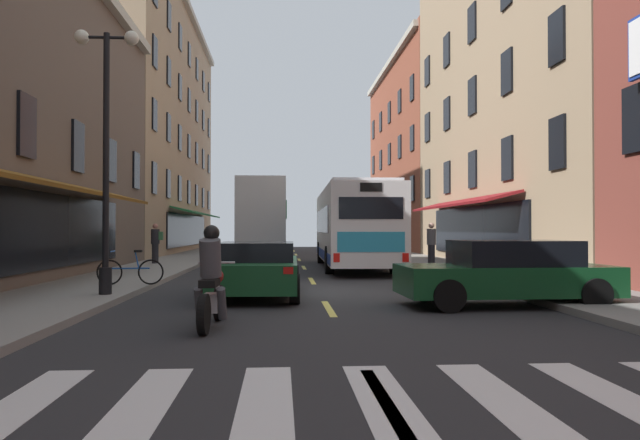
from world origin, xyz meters
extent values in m
cube|color=#28282B|center=(0.00, 0.00, -0.05)|extent=(34.80, 80.00, 0.10)
cube|color=#DBCC4C|center=(0.00, -10.00, 0.00)|extent=(0.14, 2.40, 0.01)
cube|color=#DBCC4C|center=(0.00, -3.50, 0.00)|extent=(0.14, 2.40, 0.01)
cube|color=#DBCC4C|center=(0.00, 3.00, 0.00)|extent=(0.14, 2.40, 0.01)
cube|color=#DBCC4C|center=(0.00, 9.50, 0.00)|extent=(0.14, 2.40, 0.01)
cube|color=#DBCC4C|center=(0.00, 16.00, 0.00)|extent=(0.14, 2.40, 0.01)
cube|color=#DBCC4C|center=(0.00, 22.50, 0.00)|extent=(0.14, 2.40, 0.01)
cube|color=#DBCC4C|center=(0.00, 29.00, 0.00)|extent=(0.14, 2.40, 0.01)
cube|color=#DBCC4C|center=(0.00, 35.50, 0.00)|extent=(0.14, 2.40, 0.01)
cube|color=silver|center=(-3.30, -10.00, 0.00)|extent=(0.50, 2.80, 0.01)
cube|color=silver|center=(-2.20, -10.00, 0.00)|extent=(0.50, 2.80, 0.01)
cube|color=silver|center=(-1.10, -10.00, 0.00)|extent=(0.50, 2.80, 0.01)
cube|color=silver|center=(0.00, -10.00, 0.00)|extent=(0.50, 2.80, 0.01)
cube|color=silver|center=(1.10, -10.00, 0.00)|extent=(0.50, 2.80, 0.01)
cube|color=silver|center=(2.20, -10.00, 0.00)|extent=(0.50, 2.80, 0.01)
cube|color=gray|center=(-5.90, 0.00, 0.07)|extent=(3.00, 80.00, 0.14)
cube|color=gray|center=(5.90, 0.00, 0.07)|extent=(3.00, 80.00, 0.14)
cube|color=black|center=(-7.36, 0.00, 1.55)|extent=(0.10, 16.00, 2.10)
cube|color=brown|center=(-6.65, 0.00, 2.75)|extent=(1.38, 14.93, 0.44)
cube|color=black|center=(-7.36, 0.00, 4.20)|extent=(0.10, 1.00, 1.60)
cube|color=black|center=(-7.36, 3.81, 4.20)|extent=(0.10, 1.00, 1.60)
cube|color=black|center=(-7.36, 7.62, 4.20)|extent=(0.10, 1.00, 1.60)
cube|color=black|center=(-7.36, 11.43, 4.20)|extent=(0.10, 1.00, 1.60)
cube|color=#9E8466|center=(-11.40, 26.67, 8.56)|extent=(8.00, 26.57, 17.11)
cube|color=#B2AD9E|center=(-7.30, 26.67, 16.76)|extent=(0.44, 26.07, 0.40)
cube|color=black|center=(-7.36, 26.67, 1.55)|extent=(0.10, 16.00, 2.10)
cube|color=#1E6638|center=(-6.65, 26.67, 2.75)|extent=(1.38, 14.93, 0.44)
cube|color=black|center=(-7.36, 15.24, 4.20)|extent=(0.10, 1.00, 1.60)
cube|color=black|center=(-7.36, 19.05, 4.20)|extent=(0.10, 1.00, 1.60)
cube|color=black|center=(-7.36, 22.86, 4.20)|extent=(0.10, 1.00, 1.60)
cube|color=black|center=(-7.36, 26.67, 4.20)|extent=(0.10, 1.00, 1.60)
cube|color=black|center=(-7.36, 30.48, 4.20)|extent=(0.10, 1.00, 1.60)
cube|color=black|center=(-7.36, 34.29, 4.20)|extent=(0.10, 1.00, 1.60)
cube|color=black|center=(-7.36, 38.10, 4.20)|extent=(0.10, 1.00, 1.60)
cube|color=black|center=(-7.36, 15.24, 7.40)|extent=(0.10, 1.00, 1.60)
cube|color=black|center=(-7.36, 19.05, 7.40)|extent=(0.10, 1.00, 1.60)
cube|color=black|center=(-7.36, 22.86, 7.40)|extent=(0.10, 1.00, 1.60)
cube|color=black|center=(-7.36, 26.67, 7.40)|extent=(0.10, 1.00, 1.60)
cube|color=black|center=(-7.36, 30.48, 7.40)|extent=(0.10, 1.00, 1.60)
cube|color=black|center=(-7.36, 34.29, 7.40)|extent=(0.10, 1.00, 1.60)
cube|color=black|center=(-7.36, 38.10, 7.40)|extent=(0.10, 1.00, 1.60)
cube|color=black|center=(-7.36, 15.24, 10.60)|extent=(0.10, 1.00, 1.60)
cube|color=black|center=(-7.36, 19.05, 10.60)|extent=(0.10, 1.00, 1.60)
cube|color=black|center=(-7.36, 22.86, 10.60)|extent=(0.10, 1.00, 1.60)
cube|color=black|center=(-7.36, 26.67, 10.60)|extent=(0.10, 1.00, 1.60)
cube|color=black|center=(-7.36, 30.48, 10.60)|extent=(0.10, 1.00, 1.60)
cube|color=black|center=(-7.36, 34.29, 10.60)|extent=(0.10, 1.00, 1.60)
cube|color=black|center=(-7.36, 38.10, 10.60)|extent=(0.10, 1.00, 1.60)
cube|color=black|center=(-7.36, 19.05, 13.80)|extent=(0.10, 1.00, 1.60)
cube|color=black|center=(-7.36, 22.86, 13.80)|extent=(0.10, 1.00, 1.60)
cube|color=black|center=(-7.36, 26.67, 13.80)|extent=(0.10, 1.00, 1.60)
cube|color=black|center=(-7.36, 30.48, 13.80)|extent=(0.10, 1.00, 1.60)
cube|color=black|center=(-7.36, 34.29, 13.80)|extent=(0.10, 1.00, 1.60)
cube|color=black|center=(-7.36, 38.10, 13.80)|extent=(0.10, 1.00, 1.60)
cube|color=black|center=(7.36, -2.00, 4.20)|extent=(0.10, 1.00, 1.60)
cube|color=#9E8466|center=(11.40, 10.00, 8.31)|extent=(8.00, 19.90, 16.61)
cube|color=black|center=(7.36, 10.00, 1.55)|extent=(0.10, 12.00, 2.10)
cube|color=maroon|center=(6.65, 10.00, 2.75)|extent=(1.38, 11.20, 0.44)
cube|color=black|center=(7.36, 2.00, 4.20)|extent=(0.10, 1.00, 1.60)
cube|color=black|center=(7.36, 6.00, 4.20)|extent=(0.10, 1.00, 1.60)
cube|color=black|center=(7.36, 10.00, 4.20)|extent=(0.10, 1.00, 1.60)
cube|color=black|center=(7.36, 14.00, 4.20)|extent=(0.10, 1.00, 1.60)
cube|color=black|center=(7.36, 18.00, 4.20)|extent=(0.10, 1.00, 1.60)
cube|color=black|center=(7.36, 2.00, 7.40)|extent=(0.10, 1.00, 1.60)
cube|color=black|center=(7.36, 6.00, 7.40)|extent=(0.10, 1.00, 1.60)
cube|color=black|center=(7.36, 10.00, 7.40)|extent=(0.10, 1.00, 1.60)
cube|color=black|center=(7.36, 14.00, 7.40)|extent=(0.10, 1.00, 1.60)
cube|color=black|center=(7.36, 18.00, 7.40)|extent=(0.10, 1.00, 1.60)
cube|color=black|center=(7.36, 10.00, 10.60)|extent=(0.10, 1.00, 1.60)
cube|color=black|center=(7.36, 14.00, 10.60)|extent=(0.10, 1.00, 1.60)
cube|color=black|center=(7.36, 18.00, 10.60)|extent=(0.10, 1.00, 1.60)
cube|color=brown|center=(11.40, 30.00, 7.28)|extent=(8.00, 19.90, 14.55)
cube|color=#B2AD9E|center=(7.30, 30.00, 14.20)|extent=(0.44, 19.40, 0.40)
cube|color=black|center=(7.36, 30.00, 1.55)|extent=(0.10, 12.00, 2.10)
cube|color=black|center=(6.65, 30.00, 2.75)|extent=(1.38, 11.20, 0.44)
cube|color=black|center=(7.36, 22.00, 4.20)|extent=(0.10, 1.00, 1.60)
cube|color=black|center=(7.36, 26.00, 4.20)|extent=(0.10, 1.00, 1.60)
cube|color=black|center=(7.36, 30.00, 4.20)|extent=(0.10, 1.00, 1.60)
cube|color=black|center=(7.36, 34.00, 4.20)|extent=(0.10, 1.00, 1.60)
cube|color=black|center=(7.36, 38.00, 4.20)|extent=(0.10, 1.00, 1.60)
cube|color=black|center=(7.36, 22.00, 7.40)|extent=(0.10, 1.00, 1.60)
cube|color=black|center=(7.36, 26.00, 7.40)|extent=(0.10, 1.00, 1.60)
cube|color=black|center=(7.36, 30.00, 7.40)|extent=(0.10, 1.00, 1.60)
cube|color=black|center=(7.36, 34.00, 7.40)|extent=(0.10, 1.00, 1.60)
cube|color=black|center=(7.36, 38.00, 7.40)|extent=(0.10, 1.00, 1.60)
cube|color=black|center=(7.36, 22.00, 10.60)|extent=(0.10, 1.00, 1.60)
cube|color=black|center=(7.36, 26.00, 10.60)|extent=(0.10, 1.00, 1.60)
cube|color=black|center=(7.36, 30.00, 10.60)|extent=(0.10, 1.00, 1.60)
cube|color=black|center=(7.36, 34.00, 10.60)|extent=(0.10, 1.00, 1.60)
cube|color=black|center=(7.36, 38.00, 10.60)|extent=(0.10, 1.00, 1.60)
cube|color=silver|center=(2.01, 8.93, 1.75)|extent=(2.79, 11.35, 2.80)
cube|color=silver|center=(2.01, 8.93, 3.21)|extent=(2.56, 10.14, 0.16)
cube|color=black|center=(2.01, 9.23, 1.95)|extent=(2.78, 8.95, 0.96)
cube|color=#193899|center=(2.01, 8.93, 0.60)|extent=(2.81, 10.95, 0.36)
cube|color=black|center=(2.13, 14.53, 1.95)|extent=(2.25, 0.17, 1.10)
cube|color=black|center=(1.89, 3.32, 2.27)|extent=(2.05, 0.16, 0.70)
cube|color=teal|center=(1.89, 3.31, 1.20)|extent=(2.15, 0.15, 0.64)
cube|color=black|center=(1.89, 3.31, 2.93)|extent=(0.70, 0.11, 0.28)
cube|color=red|center=(0.79, 3.32, 0.70)|extent=(0.20, 0.08, 0.28)
cube|color=red|center=(2.98, 3.28, 0.70)|extent=(0.20, 0.08, 0.28)
cylinder|color=black|center=(0.91, 12.60, 0.50)|extent=(0.32, 1.01, 1.00)
cylinder|color=black|center=(3.26, 12.55, 0.50)|extent=(0.32, 1.01, 1.00)
cylinder|color=black|center=(0.77, 5.80, 0.50)|extent=(0.32, 1.01, 1.00)
cylinder|color=black|center=(3.12, 5.75, 0.50)|extent=(0.32, 1.01, 1.00)
cube|color=white|center=(-1.92, 18.94, 1.55)|extent=(2.30, 2.02, 2.40)
cube|color=black|center=(-1.92, 19.91, 2.40)|extent=(2.00, 0.10, 0.80)
cube|color=silver|center=(-1.92, 15.29, 2.41)|extent=(2.40, 5.27, 3.43)
cube|color=#196633|center=(-0.70, 15.29, 2.59)|extent=(0.06, 3.16, 0.90)
cube|color=black|center=(-1.92, 16.30, 0.55)|extent=(1.90, 6.89, 0.24)
cylinder|color=black|center=(-3.02, 18.74, 0.45)|extent=(0.28, 0.90, 0.90)
cylinder|color=black|center=(-0.82, 18.74, 0.45)|extent=(0.28, 0.90, 0.90)
cylinder|color=black|center=(-3.02, 14.50, 0.45)|extent=(0.28, 0.90, 0.90)
cylinder|color=black|center=(-0.82, 14.50, 0.45)|extent=(0.28, 0.90, 0.90)
cube|color=#144723|center=(-1.53, -1.13, 0.55)|extent=(1.99, 4.65, 0.62)
cube|color=black|center=(-1.53, -1.31, 1.06)|extent=(1.78, 2.53, 0.46)
cube|color=red|center=(-2.34, -3.40, 0.76)|extent=(0.20, 0.06, 0.14)
cube|color=red|center=(-0.81, -3.43, 0.76)|extent=(0.20, 0.06, 0.14)
cylinder|color=black|center=(-2.39, 0.50, 0.32)|extent=(0.23, 0.64, 0.64)
cylinder|color=black|center=(-0.60, 0.46, 0.32)|extent=(0.23, 0.64, 0.64)
cylinder|color=black|center=(-2.46, -2.72, 0.32)|extent=(0.23, 0.64, 0.64)
cylinder|color=black|center=(-0.67, -2.76, 0.32)|extent=(0.23, 0.64, 0.64)
cube|color=#144723|center=(3.68, -3.35, 0.54)|extent=(4.39, 1.97, 0.61)
cube|color=black|center=(3.85, -3.34, 1.09)|extent=(2.39, 1.75, 0.54)
cube|color=red|center=(5.85, -4.02, 0.75)|extent=(0.07, 0.20, 0.14)
cube|color=red|center=(5.80, -2.54, 0.75)|extent=(0.07, 0.20, 0.14)
cylinder|color=black|center=(2.24, -4.26, 0.32)|extent=(0.65, 0.24, 0.64)
cylinder|color=black|center=(2.19, -2.52, 0.32)|extent=(0.65, 0.24, 0.64)
cylinder|color=black|center=(5.17, -4.17, 0.32)|extent=(0.65, 0.24, 0.64)
cylinder|color=black|center=(5.12, -2.43, 0.32)|extent=(0.65, 0.24, 0.64)
cube|color=#144723|center=(-1.67, 25.74, 0.60)|extent=(1.96, 4.65, 0.72)
cube|color=black|center=(-1.68, 25.55, 1.18)|extent=(1.76, 2.52, 0.49)
cube|color=red|center=(-2.47, 23.47, 0.86)|extent=(0.20, 0.06, 0.14)
cube|color=red|center=(-0.97, 23.44, 0.86)|extent=(0.20, 0.06, 0.14)
cylinder|color=black|center=(-2.52, 27.36, 0.32)|extent=(0.23, 0.64, 0.64)
cylinder|color=black|center=(-0.76, 27.32, 0.32)|extent=(0.23, 0.64, 0.64)
cylinder|color=black|center=(-2.59, 24.15, 0.32)|extent=(0.23, 0.64, 0.64)
cylinder|color=black|center=(-0.82, 24.11, 0.32)|extent=(0.23, 0.64, 0.64)
cylinder|color=black|center=(-2.04, -4.96, 0.31)|extent=(0.13, 0.62, 0.62)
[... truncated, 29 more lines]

